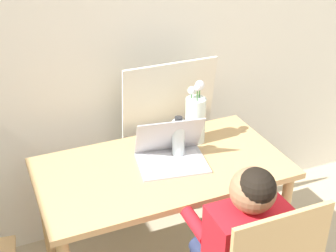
% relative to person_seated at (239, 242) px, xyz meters
% --- Properties ---
extents(wall_back, '(6.40, 0.05, 2.50)m').
position_rel_person_seated_xyz_m(wall_back, '(-0.13, 1.10, 0.61)').
color(wall_back, white).
rests_on(wall_back, ground_plane).
extents(dining_table, '(1.18, 0.64, 0.71)m').
position_rel_person_seated_xyz_m(dining_table, '(-0.11, 0.54, -0.03)').
color(dining_table, tan).
rests_on(dining_table, ground_plane).
extents(person_seated, '(0.32, 0.42, 1.03)m').
position_rel_person_seated_xyz_m(person_seated, '(0.00, 0.00, 0.00)').
color(person_seated, red).
rests_on(person_seated, ground_plane).
extents(laptop, '(0.36, 0.30, 0.22)m').
position_rel_person_seated_xyz_m(laptop, '(-0.05, 0.56, 0.12)').
color(laptop, '#B2B2B7').
rests_on(laptop, dining_table).
extents(flower_vase, '(0.10, 0.10, 0.33)m').
position_rel_person_seated_xyz_m(flower_vase, '(0.14, 0.69, 0.20)').
color(flower_vase, silver).
rests_on(flower_vase, dining_table).
extents(water_bottle, '(0.06, 0.06, 0.21)m').
position_rel_person_seated_xyz_m(water_bottle, '(-0.00, 0.59, 0.16)').
color(water_bottle, silver).
rests_on(water_bottle, dining_table).
extents(cardboard_panel, '(0.53, 0.17, 1.07)m').
position_rel_person_seated_xyz_m(cardboard_panel, '(0.09, 0.96, -0.11)').
color(cardboard_panel, silver).
rests_on(cardboard_panel, ground_plane).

